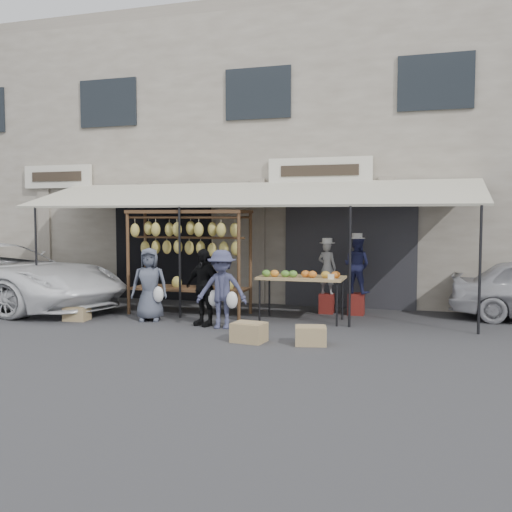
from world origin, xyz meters
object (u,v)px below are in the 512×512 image
(crate_near_b, at_px, (311,336))
(crate_far, at_px, (77,314))
(produce_table, at_px, (301,278))
(customer_left, at_px, (149,284))
(customer_mid, at_px, (204,287))
(customer_right, at_px, (222,289))
(banana_rack, at_px, (188,241))
(crate_near_a, at_px, (249,332))
(vendor_left, at_px, (327,268))
(vendor_right, at_px, (357,265))

(crate_near_b, relative_size, crate_far, 1.09)
(produce_table, relative_size, customer_left, 1.15)
(customer_mid, distance_m, customer_right, 0.46)
(banana_rack, height_order, crate_far, banana_rack)
(crate_near_a, relative_size, crate_near_b, 1.07)
(crate_near_b, bearing_deg, vendor_left, 94.80)
(customer_mid, bearing_deg, crate_near_a, -22.05)
(banana_rack, distance_m, produce_table, 2.58)
(vendor_left, relative_size, crate_far, 2.46)
(banana_rack, relative_size, vendor_right, 2.15)
(produce_table, height_order, customer_mid, customer_mid)
(banana_rack, height_order, vendor_right, banana_rack)
(vendor_right, relative_size, crate_far, 2.62)
(customer_left, bearing_deg, customer_right, -28.45)
(produce_table, xyz_separation_m, crate_near_a, (-0.44, -2.08, -0.72))
(crate_far, bearing_deg, customer_mid, 5.33)
(banana_rack, bearing_deg, vendor_right, 15.88)
(vendor_right, height_order, crate_near_a, vendor_right)
(crate_near_a, bearing_deg, customer_left, 152.77)
(vendor_right, relative_size, crate_near_b, 2.41)
(produce_table, xyz_separation_m, customer_left, (-2.94, -0.80, -0.14))
(customer_left, bearing_deg, vendor_right, 8.19)
(vendor_right, height_order, crate_near_b, vendor_right)
(vendor_right, height_order, customer_mid, vendor_right)
(vendor_left, distance_m, crate_far, 5.30)
(crate_near_b, height_order, crate_far, crate_near_b)
(customer_right, xyz_separation_m, crate_near_b, (1.87, -0.89, -0.59))
(banana_rack, xyz_separation_m, vendor_left, (2.82, 0.98, -0.58))
(crate_near_a, bearing_deg, crate_far, 167.33)
(customer_left, xyz_separation_m, crate_near_b, (3.54, -1.21, -0.59))
(produce_table, height_order, crate_far, produce_table)
(banana_rack, bearing_deg, customer_right, -45.53)
(produce_table, bearing_deg, vendor_left, 73.03)
(vendor_left, relative_size, crate_near_b, 2.26)
(vendor_left, distance_m, customer_left, 3.79)
(vendor_right, xyz_separation_m, customer_mid, (-2.68, -2.05, -0.32))
(banana_rack, height_order, customer_left, banana_rack)
(crate_near_a, bearing_deg, banana_rack, 132.93)
(banana_rack, relative_size, crate_far, 5.64)
(vendor_right, relative_size, crate_near_a, 2.25)
(customer_mid, bearing_deg, vendor_right, 57.15)
(vendor_right, distance_m, customer_mid, 3.39)
(customer_mid, bearing_deg, crate_near_b, -4.81)
(produce_table, relative_size, vendor_left, 1.50)
(vendor_left, bearing_deg, customer_right, 70.59)
(produce_table, relative_size, crate_far, 3.69)
(customer_left, height_order, crate_near_b, customer_left)
(vendor_left, bearing_deg, vendor_right, -163.07)
(vendor_left, bearing_deg, customer_left, 46.75)
(vendor_right, bearing_deg, customer_left, 45.79)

